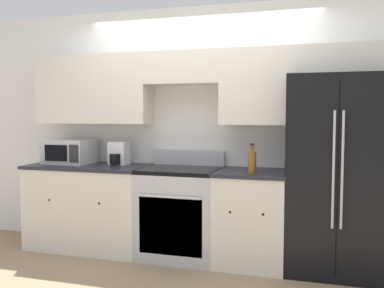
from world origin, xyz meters
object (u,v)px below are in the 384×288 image
Objects in this scene: oven_range at (180,212)px; bottle at (252,162)px; refrigerator at (336,174)px; microwave at (70,151)px.

bottle reaches higher than oven_range.
refrigerator reaches higher than oven_range.
refrigerator is 0.79m from bottle.
refrigerator is at bearing 17.93° from bottle.
oven_range is 2.18× the size of microwave.
refrigerator is 6.43× the size of bottle.
microwave is 2.08m from bottle.
refrigerator is 3.69× the size of microwave.
bottle is at bearing -162.07° from refrigerator.
microwave is at bearing 179.93° from refrigerator.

